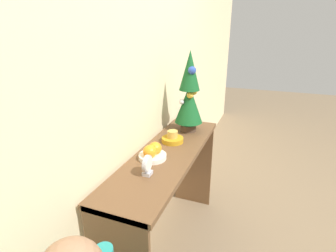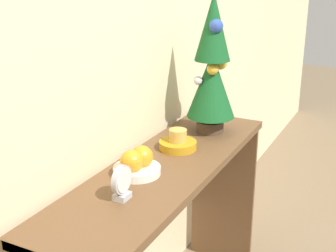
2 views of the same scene
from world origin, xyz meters
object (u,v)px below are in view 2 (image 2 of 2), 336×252
at_px(mini_tree, 212,67).
at_px(singing_bowl, 178,143).
at_px(fruit_bowl, 137,164).
at_px(desk_clock, 122,183).

bearing_deg(mini_tree, singing_bowl, 171.26).
height_order(mini_tree, singing_bowl, mini_tree).
height_order(fruit_bowl, desk_clock, desk_clock).
bearing_deg(mini_tree, desk_clock, 179.11).
relative_size(mini_tree, singing_bowl, 4.01).
relative_size(fruit_bowl, singing_bowl, 1.12).
bearing_deg(fruit_bowl, mini_tree, -6.94).
distance_m(fruit_bowl, singing_bowl, 0.28).
bearing_deg(desk_clock, mini_tree, -0.89).
relative_size(fruit_bowl, desk_clock, 1.48).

